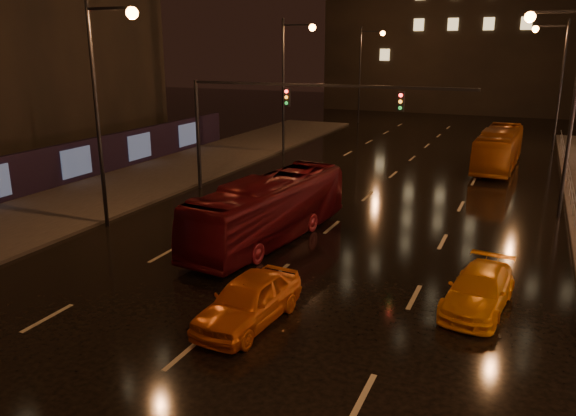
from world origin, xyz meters
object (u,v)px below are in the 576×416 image
Objects in this scene: taxi_far at (479,290)px; taxi_near at (249,300)px; bus_red at (269,209)px; bus_curb at (499,148)px.

taxi_near is at bearing -142.07° from taxi_far.
taxi_near reaches higher than taxi_far.
bus_red reaches higher than bus_curb.
bus_curb is (7.87, 19.66, -0.02)m from bus_red.
bus_red reaches higher than taxi_near.
bus_curb is 22.95m from taxi_far.
bus_curb is at bearing 99.04° from taxi_far.
bus_curb is 27.20m from taxi_near.
bus_red is 7.55m from taxi_near.
taxi_near is at bearing -98.65° from bus_curb.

